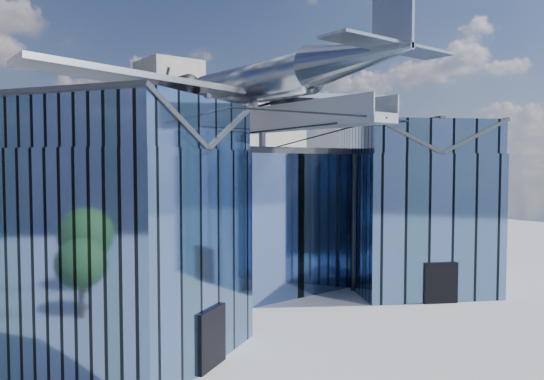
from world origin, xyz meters
TOP-DOWN VIEW (x-y plane):
  - ground_plane at (0.00, 0.00)m, footprint 120.00×120.00m
  - museum at (0.00, 5.82)m, footprint 32.88×24.50m
  - bg_towers at (1.45, 50.49)m, footprint 77.00×24.50m
  - tree_plaza_e at (17.14, 3.78)m, footprint 4.44×4.44m
  - tree_side_e at (25.30, 4.89)m, footprint 3.61×3.61m

SIDE VIEW (x-z plane):
  - ground_plane at x=0.00m, z-range 0.00..0.00m
  - tree_plaza_e at x=17.14m, z-range 0.96..6.38m
  - tree_side_e at x=25.30m, z-range 0.99..6.62m
  - museum at x=0.00m, z-range -3.26..14.34m
  - bg_towers at x=1.45m, z-range -2.99..23.01m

